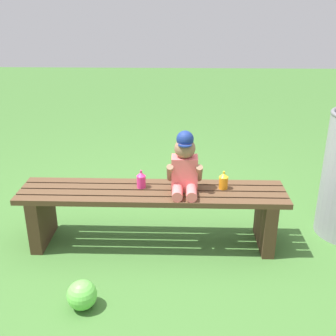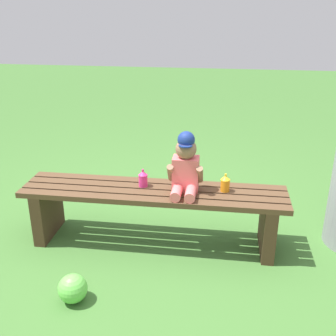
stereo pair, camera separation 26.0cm
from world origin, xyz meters
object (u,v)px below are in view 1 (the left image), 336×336
child_figure (185,165)px  sippy_cup_left (141,179)px  toy_ball (82,295)px  sippy_cup_right (223,180)px  park_bench (153,206)px

child_figure → sippy_cup_left: (-0.29, 0.03, -0.12)m
toy_ball → sippy_cup_right: bearing=41.0°
park_bench → child_figure: (0.21, 0.01, 0.30)m
park_bench → toy_ball: bearing=-117.2°
sippy_cup_right → sippy_cup_left: bearing=180.0°
toy_ball → park_bench: bearing=62.8°
sippy_cup_left → sippy_cup_right: 0.55m
toy_ball → child_figure: bearing=50.5°
sippy_cup_left → sippy_cup_right: same height
child_figure → toy_ball: (-0.56, -0.68, -0.50)m
park_bench → child_figure: size_ratio=4.38×
sippy_cup_left → park_bench: bearing=-27.4°
child_figure → sippy_cup_right: bearing=7.5°
sippy_cup_left → sippy_cup_right: (0.55, 0.00, 0.00)m
park_bench → sippy_cup_right: size_ratio=14.30×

